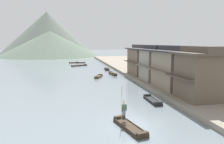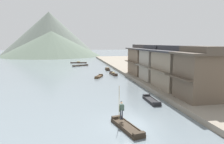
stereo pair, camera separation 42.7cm
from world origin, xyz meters
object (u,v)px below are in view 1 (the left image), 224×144
(boat_moored_far, at_px, (99,77))
(boat_midriver_upstream, at_px, (77,62))
(boatman_person, at_px, (124,108))
(boat_moored_nearest, at_px, (152,100))
(boat_moored_second, at_px, (107,69))
(boat_midriver_drifting, at_px, (79,66))
(house_waterfront_narrow, at_px, (145,60))
(house_waterfront_nearest, at_px, (203,73))
(house_waterfront_tall, at_px, (156,63))
(boat_moored_third, at_px, (113,74))
(boat_foreground_poled, at_px, (130,127))
(house_waterfront_second, at_px, (178,67))

(boat_moored_far, height_order, boat_midriver_upstream, boat_midriver_upstream)
(boatman_person, relative_size, boat_midriver_upstream, 0.53)
(boat_moored_nearest, distance_m, boat_midriver_upstream, 52.41)
(boat_moored_second, height_order, boat_midriver_upstream, boat_moored_second)
(boat_moored_second, xyz_separation_m, boat_midriver_drifting, (-6.73, 11.09, -0.15))
(boatman_person, distance_m, boat_midriver_upstream, 58.33)
(house_waterfront_narrow, bearing_deg, house_waterfront_nearest, -91.24)
(boat_moored_second, height_order, house_waterfront_tall, house_waterfront_tall)
(house_waterfront_nearest, bearing_deg, house_waterfront_tall, 90.29)
(boat_moored_nearest, xyz_separation_m, boat_moored_third, (-0.40, 22.35, 0.08))
(boat_foreground_poled, distance_m, boat_midriver_drifting, 49.77)
(house_waterfront_second, distance_m, house_waterfront_narrow, 14.09)
(boat_moored_far, bearing_deg, house_waterfront_tall, -40.28)
(boat_foreground_poled, bearing_deg, house_waterfront_nearest, 28.23)
(boat_midriver_drifting, xyz_separation_m, house_waterfront_narrow, (12.75, -23.67, 3.45))
(boat_moored_nearest, distance_m, boat_moored_second, 31.28)
(boatman_person, bearing_deg, boat_midriver_drifting, 92.08)
(boatman_person, height_order, boat_midriver_upstream, boatman_person)
(boat_foreground_poled, height_order, boat_moored_second, boat_moored_second)
(boat_foreground_poled, relative_size, boat_midriver_drifting, 0.88)
(boat_moored_nearest, xyz_separation_m, boat_moored_second, (-0.25, 31.28, 0.10))
(boatman_person, height_order, house_waterfront_tall, house_waterfront_tall)
(boat_moored_third, distance_m, house_waterfront_narrow, 7.91)
(boat_foreground_poled, relative_size, house_waterfront_narrow, 0.54)
(boat_moored_far, distance_m, house_waterfront_narrow, 10.39)
(boat_foreground_poled, height_order, boat_moored_far, boat_foreground_poled)
(boat_moored_third, bearing_deg, boat_foreground_poled, -98.70)
(boat_midriver_upstream, bearing_deg, house_waterfront_narrow, -68.59)
(boat_foreground_poled, xyz_separation_m, house_waterfront_tall, (10.22, 18.97, 3.43))
(house_waterfront_tall, height_order, house_waterfront_narrow, same)
(boat_moored_second, distance_m, house_waterfront_narrow, 14.33)
(boat_moored_far, bearing_deg, boat_foreground_poled, -92.02)
(house_waterfront_second, bearing_deg, house_waterfront_nearest, -93.41)
(boat_midriver_upstream, xyz_separation_m, house_waterfront_tall, (12.51, -40.30, 3.38))
(boat_moored_second, relative_size, house_waterfront_second, 0.54)
(boat_midriver_upstream, bearing_deg, boat_moored_far, -84.30)
(boat_moored_third, xyz_separation_m, boat_moored_far, (-3.60, -2.88, -0.09))
(boat_moored_nearest, height_order, boat_moored_third, boat_moored_third)
(house_waterfront_narrow, bearing_deg, boatman_person, -113.65)
(boat_foreground_poled, relative_size, house_waterfront_nearest, 0.72)
(house_waterfront_narrow, bearing_deg, house_waterfront_tall, -94.12)
(boat_moored_nearest, xyz_separation_m, boat_moored_far, (-4.00, 19.46, -0.01))
(boat_moored_far, relative_size, boat_midriver_upstream, 0.63)
(boat_midriver_upstream, distance_m, house_waterfront_second, 49.15)
(boat_foreground_poled, distance_m, house_waterfront_narrow, 28.39)
(boat_midriver_drifting, xyz_separation_m, house_waterfront_tall, (12.24, -30.76, 3.47))
(boat_foreground_poled, distance_m, house_waterfront_tall, 21.82)
(boatman_person, bearing_deg, boat_midriver_upstream, 92.01)
(boat_moored_third, relative_size, house_waterfront_second, 0.54)
(boat_moored_third, bearing_deg, boat_moored_far, -141.30)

